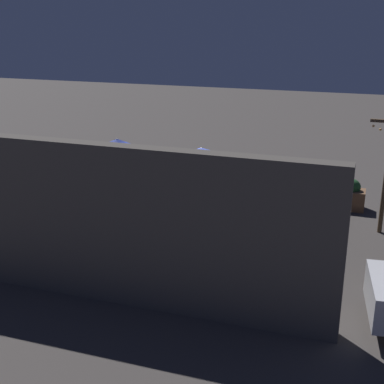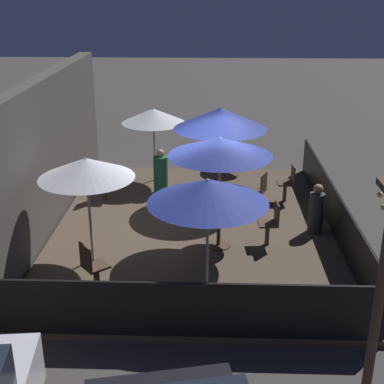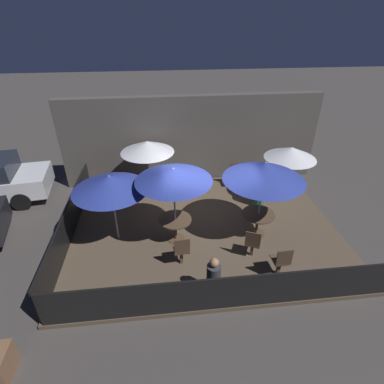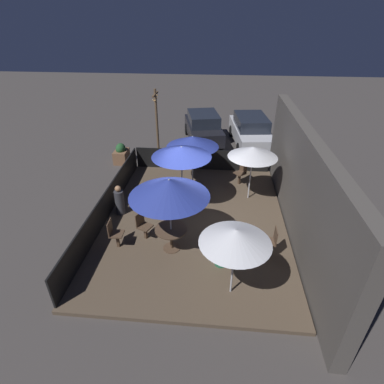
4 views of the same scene
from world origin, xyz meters
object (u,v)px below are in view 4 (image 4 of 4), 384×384
(dining_table_1, at_px, (171,233))
(patio_chair_1, at_px, (153,193))
(patron_1, at_px, (120,201))
(parked_car_1, at_px, (250,130))
(light_post, at_px, (157,120))
(patio_umbrella_4, at_px, (236,236))
(patio_chair_4, at_px, (143,225))
(patio_umbrella_0, at_px, (181,152))
(patio_chair_2, at_px, (114,233))
(patio_umbrella_3, at_px, (193,141))
(patio_umbrella_1, at_px, (169,188))
(patron_0, at_px, (222,250))
(planter_box, at_px, (121,154))
(patio_chair_3, at_px, (241,172))
(patio_chair_0, at_px, (271,241))
(parked_car_0, at_px, (203,127))
(patio_umbrella_2, at_px, (253,152))
(dining_table_0, at_px, (182,192))

(dining_table_1, distance_m, patio_chair_1, 2.57)
(patron_1, distance_m, parked_car_1, 8.98)
(light_post, bearing_deg, patio_chair_1, 8.47)
(patio_umbrella_4, height_order, patio_chair_4, patio_umbrella_4)
(patio_umbrella_0, relative_size, light_post, 0.70)
(patio_chair_2, bearing_deg, patio_umbrella_3, 62.34)
(patio_umbrella_1, xyz_separation_m, dining_table_1, (-0.00, -0.00, -1.54))
(patron_0, height_order, patron_1, patron_0)
(parked_car_1, bearing_deg, planter_box, -72.34)
(patio_umbrella_4, bearing_deg, patio_chair_3, 175.07)
(patio_chair_0, distance_m, parked_car_0, 9.75)
(patio_chair_3, distance_m, planter_box, 5.99)
(patio_chair_0, distance_m, patron_1, 5.30)
(patio_umbrella_3, xyz_separation_m, patron_0, (4.67, 1.24, -1.35))
(patio_chair_4, bearing_deg, patio_umbrella_3, 96.01)
(patio_umbrella_1, xyz_separation_m, light_post, (-7.09, -1.75, -0.35))
(patio_umbrella_0, height_order, patio_umbrella_3, patio_umbrella_0)
(planter_box, relative_size, light_post, 0.29)
(patio_umbrella_2, bearing_deg, parked_car_1, 175.53)
(patio_chair_2, distance_m, light_post, 7.27)
(patio_umbrella_3, height_order, patron_0, patio_umbrella_3)
(patio_chair_4, bearing_deg, patio_umbrella_4, -11.31)
(patio_umbrella_2, relative_size, planter_box, 2.20)
(patio_umbrella_1, bearing_deg, patio_umbrella_2, 141.50)
(patio_chair_2, height_order, parked_car_0, parked_car_0)
(patio_chair_4, bearing_deg, planter_box, 137.36)
(dining_table_1, height_order, patron_0, patron_0)
(patio_chair_3, xyz_separation_m, parked_car_1, (-4.77, 0.72, 0.20))
(planter_box, height_order, parked_car_0, parked_car_0)
(patio_chair_1, bearing_deg, patio_umbrella_4, -58.71)
(patio_umbrella_1, distance_m, patron_0, 2.26)
(patio_umbrella_3, distance_m, patio_chair_4, 4.14)
(dining_table_0, height_order, patio_chair_4, patio_chair_4)
(patron_1, bearing_deg, patio_chair_2, 130.56)
(patio_chair_4, relative_size, patron_1, 0.81)
(patio_chair_0, height_order, parked_car_0, parked_car_0)
(patio_umbrella_2, xyz_separation_m, patio_umbrella_3, (-0.96, -2.26, -0.05))
(patio_umbrella_0, bearing_deg, dining_table_0, 180.00)
(planter_box, bearing_deg, patio_chair_0, 45.62)
(patio_chair_1, height_order, patio_chair_4, patio_chair_1)
(patio_umbrella_4, distance_m, patio_chair_3, 6.00)
(patio_umbrella_1, height_order, parked_car_0, patio_umbrella_1)
(patio_umbrella_3, xyz_separation_m, patio_chair_4, (3.71, -1.22, -1.39))
(light_post, relative_size, parked_car_0, 0.78)
(patio_chair_2, xyz_separation_m, parked_car_0, (-9.47, 2.11, 0.21))
(patio_chair_2, xyz_separation_m, patio_chair_4, (-0.50, 0.76, -0.02))
(patio_umbrella_4, relative_size, patron_1, 1.80)
(patio_chair_3, relative_size, parked_car_1, 0.21)
(dining_table_0, relative_size, patron_1, 0.84)
(dining_table_1, relative_size, patio_chair_3, 1.00)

